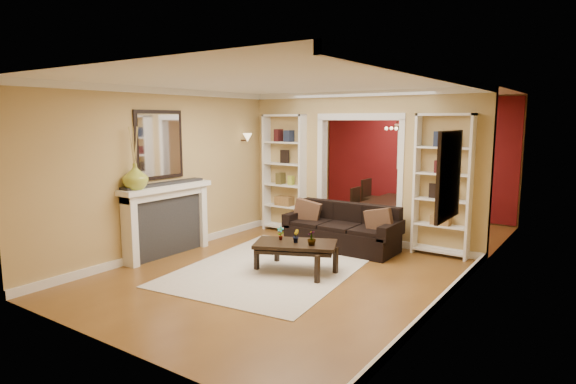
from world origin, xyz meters
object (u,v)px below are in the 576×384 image
Objects in this scene: bookshelf_right at (443,186)px; dining_table at (394,212)px; bookshelf_left at (285,174)px; sofa at (342,227)px; fireplace at (168,221)px; coffee_table at (296,257)px.

bookshelf_right reaches higher than dining_table.
bookshelf_left reaches higher than dining_table.
sofa is at bearing -20.02° from bookshelf_left.
bookshelf_left is at bearing 137.45° from dining_table.
dining_table is at bearing 63.42° from fireplace.
bookshelf_left is 1.00× the size of bookshelf_right.
bookshelf_left is at bearing 103.96° from coffee_table.
sofa is at bearing 42.45° from fireplace.
sofa reaches higher than coffee_table.
bookshelf_right is 1.48× the size of dining_table.
coffee_table is at bearing 11.90° from fireplace.
bookshelf_right is (1.51, 0.58, 0.77)m from sofa.
bookshelf_right is at bearing 21.04° from sofa.
sofa is 1.26× the size of dining_table.
bookshelf_left is 1.35× the size of fireplace.
sofa is 1.86m from bookshelf_left.
dining_table is at bearing 89.92° from sofa.
dining_table is (2.14, 4.27, -0.31)m from fireplace.
dining_table is (1.60, 1.74, -0.88)m from bookshelf_left.
fireplace is 1.10× the size of dining_table.
sofa is 1.79m from bookshelf_right.
bookshelf_left reaches higher than sofa.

